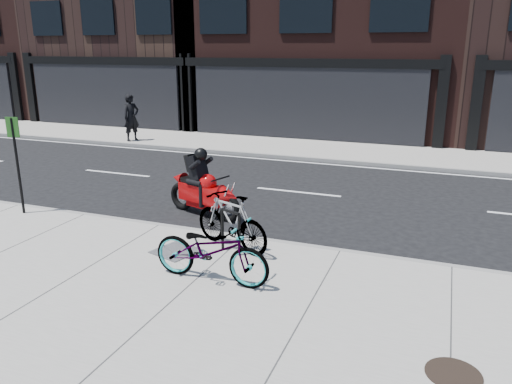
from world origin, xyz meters
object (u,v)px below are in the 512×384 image
at_px(bike_rack, 231,228).
at_px(sign_post, 17,157).
at_px(bicycle_rear, 231,221).
at_px(manhole_cover, 454,374).
at_px(bicycle_front, 211,250).
at_px(utility_grate, 176,251).
at_px(motorcycle, 206,189).
at_px(pedestrian, 131,118).

distance_m(bike_rack, sign_post, 5.54).
distance_m(bicycle_rear, manhole_cover, 4.83).
relative_size(bicycle_front, utility_grate, 2.74).
xyz_separation_m(motorcycle, utility_grate, (0.54, -2.41, -0.53)).
bearing_deg(bicycle_front, sign_post, 75.47).
bearing_deg(motorcycle, sign_post, -140.26).
relative_size(bicycle_rear, manhole_cover, 2.77).
relative_size(bike_rack, manhole_cover, 1.26).
bearing_deg(bicycle_front, manhole_cover, -106.77).
distance_m(manhole_cover, utility_grate, 5.36).
xyz_separation_m(bicycle_rear, pedestrian, (-8.47, 9.10, 0.40)).
bearing_deg(manhole_cover, bicycle_front, 162.00).
distance_m(bike_rack, utility_grate, 1.16).
relative_size(bike_rack, bicycle_front, 0.41).
distance_m(utility_grate, sign_post, 4.73).
bearing_deg(utility_grate, manhole_cover, -22.83).
xyz_separation_m(bike_rack, utility_grate, (-0.99, -0.36, -0.48)).
height_order(bicycle_front, motorcycle, motorcycle).
bearing_deg(bicycle_rear, sign_post, -71.03).
bearing_deg(pedestrian, bicycle_rear, -112.09).
height_order(bicycle_rear, sign_post, sign_post).
bearing_deg(motorcycle, pedestrian, 150.84).
height_order(bicycle_front, sign_post, sign_post).
bearing_deg(manhole_cover, bike_rack, 148.33).
bearing_deg(motorcycle, utility_grate, -60.68).
distance_m(bicycle_rear, pedestrian, 12.44).
bearing_deg(bike_rack, bicycle_rear, 110.36).
relative_size(bicycle_front, bicycle_rear, 1.12).
distance_m(bike_rack, bicycle_rear, 0.20).
relative_size(bicycle_rear, pedestrian, 0.96).
xyz_separation_m(motorcycle, pedestrian, (-7.01, 7.23, 0.42)).
relative_size(bike_rack, utility_grate, 1.11).
bearing_deg(sign_post, pedestrian, 96.57).
bearing_deg(utility_grate, pedestrian, 128.07).
distance_m(bicycle_front, bicycle_rear, 1.42).
relative_size(bicycle_rear, utility_grate, 2.44).
height_order(motorcycle, manhole_cover, motorcycle).
distance_m(bicycle_front, motorcycle, 3.69).
relative_size(motorcycle, sign_post, 0.96).
height_order(bicycle_front, pedestrian, pedestrian).
bearing_deg(bicycle_rear, motorcycle, -120.99).
xyz_separation_m(bicycle_rear, manhole_cover, (4.02, -2.62, -0.54)).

